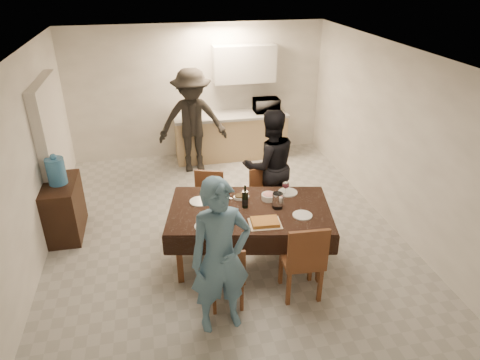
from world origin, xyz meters
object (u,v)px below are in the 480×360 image
object	(u,v)px
person_far	(270,165)
dining_table	(250,211)
water_pitcher	(278,201)
wine_bottle	(245,196)
water_jug	(56,171)
microwave	(266,105)
person_near	(221,258)
savoury_tart	(265,222)
person_kitchen	(192,121)
console	(64,209)

from	to	relation	value
person_far	dining_table	bearing A→B (deg)	57.14
water_pitcher	wine_bottle	bearing A→B (deg)	165.96
dining_table	water_jug	distance (m)	2.75
microwave	person_far	world-z (taller)	person_far
water_jug	person_near	world-z (taller)	person_near
microwave	water_pitcher	bearing A→B (deg)	77.34
savoury_tart	microwave	bearing A→B (deg)	74.83
savoury_tart	water_pitcher	bearing A→B (deg)	52.85
water_pitcher	person_near	bearing A→B (deg)	-131.99
water_jug	person_far	bearing A→B (deg)	-2.33
dining_table	water_pitcher	size ratio (longest dim) A/B	10.80
water_jug	wine_bottle	xyz separation A→B (m)	(2.43, -1.12, -0.06)
microwave	person_kitchen	xyz separation A→B (m)	(-1.53, -0.45, -0.07)
person_near	savoury_tart	bearing A→B (deg)	38.25
console	wine_bottle	distance (m)	2.73
water_pitcher	person_far	bearing A→B (deg)	79.70
person_far	microwave	bearing A→B (deg)	-108.96
person_kitchen	microwave	bearing A→B (deg)	16.42
water_jug	person_kitchen	size ratio (longest dim) A/B	0.19
wine_bottle	person_near	bearing A→B (deg)	-114.44
wine_bottle	savoury_tart	bearing A→B (deg)	-70.77
person_far	person_kitchen	size ratio (longest dim) A/B	0.89
water_jug	person_near	xyz separation A→B (m)	(1.93, -2.22, -0.12)
water_jug	person_near	size ratio (longest dim) A/B	0.21
person_near	person_far	bearing A→B (deg)	54.73
person_far	wine_bottle	bearing A→B (deg)	53.82
savoury_tart	person_kitchen	xyz separation A→B (m)	(-0.50, 3.34, 0.16)
person_kitchen	water_jug	bearing A→B (deg)	-139.33
wine_bottle	person_kitchen	bearing A→B (deg)	96.84
water_jug	microwave	xyz separation A→B (m)	(3.61, 2.24, 0.03)
water_jug	wine_bottle	bearing A→B (deg)	-24.81
dining_table	person_near	xyz separation A→B (m)	(-0.55, -1.05, 0.14)
person_kitchen	person_far	bearing A→B (deg)	-63.57
microwave	person_near	size ratio (longest dim) A/B	0.28
microwave	person_near	xyz separation A→B (m)	(-1.68, -4.46, -0.15)
wine_bottle	person_far	world-z (taller)	person_far
dining_table	person_far	distance (m)	1.19
water_pitcher	microwave	bearing A→B (deg)	77.34
water_jug	water_pitcher	bearing A→B (deg)	-23.38
console	water_pitcher	bearing A→B (deg)	-23.38
water_jug	water_pitcher	size ratio (longest dim) A/B	1.83
savoury_tart	person_kitchen	size ratio (longest dim) A/B	0.20
wine_bottle	person_far	xyz separation A→B (m)	(0.60, 1.00, -0.09)
water_jug	person_far	xyz separation A→B (m)	(3.03, -0.12, -0.14)
microwave	water_jug	bearing A→B (deg)	31.81
dining_table	wine_bottle	world-z (taller)	wine_bottle
person_near	water_jug	bearing A→B (deg)	123.33
savoury_tart	person_far	xyz separation A→B (m)	(0.45, 1.43, 0.05)
dining_table	water_pitcher	xyz separation A→B (m)	(0.35, -0.05, 0.14)
wine_bottle	person_kitchen	xyz separation A→B (m)	(-0.35, 2.91, 0.02)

